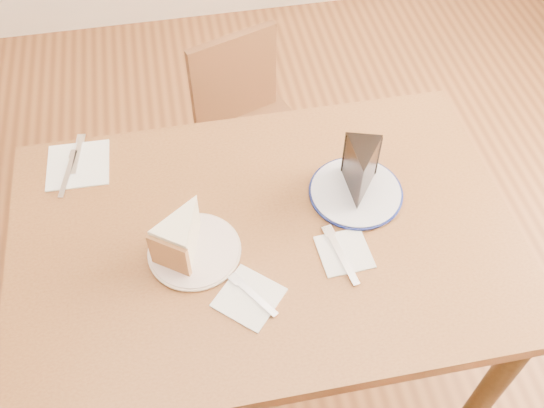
{
  "coord_description": "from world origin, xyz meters",
  "views": [
    {
      "loc": [
        -0.14,
        -0.83,
        1.92
      ],
      "look_at": [
        0.03,
        0.04,
        0.8
      ],
      "focal_mm": 40.0,
      "sensor_mm": 36.0,
      "label": 1
    }
  ],
  "objects_px": {
    "chair_far": "(252,135)",
    "carrot_cake": "(185,232)",
    "table": "(265,256)",
    "plate_cream": "(195,251)",
    "chocolate_cake": "(360,174)",
    "plate_navy": "(356,192)"
  },
  "relations": [
    {
      "from": "plate_cream",
      "to": "plate_navy",
      "type": "xyz_separation_m",
      "value": [
        0.41,
        0.1,
        0.0
      ]
    },
    {
      "from": "plate_navy",
      "to": "carrot_cake",
      "type": "distance_m",
      "value": 0.44
    },
    {
      "from": "carrot_cake",
      "to": "chocolate_cake",
      "type": "height_order",
      "value": "chocolate_cake"
    },
    {
      "from": "chair_far",
      "to": "carrot_cake",
      "type": "xyz_separation_m",
      "value": [
        -0.26,
        -0.66,
        0.39
      ]
    },
    {
      "from": "chair_far",
      "to": "plate_cream",
      "type": "xyz_separation_m",
      "value": [
        -0.24,
        -0.68,
        0.34
      ]
    },
    {
      "from": "plate_navy",
      "to": "carrot_cake",
      "type": "relative_size",
      "value": 1.7
    },
    {
      "from": "table",
      "to": "plate_cream",
      "type": "bearing_deg",
      "value": -171.63
    },
    {
      "from": "chocolate_cake",
      "to": "plate_cream",
      "type": "bearing_deg",
      "value": 30.71
    },
    {
      "from": "plate_navy",
      "to": "carrot_cake",
      "type": "xyz_separation_m",
      "value": [
        -0.43,
        -0.08,
        0.05
      ]
    },
    {
      "from": "table",
      "to": "chocolate_cake",
      "type": "distance_m",
      "value": 0.31
    },
    {
      "from": "chair_far",
      "to": "chocolate_cake",
      "type": "distance_m",
      "value": 0.73
    },
    {
      "from": "chair_far",
      "to": "plate_navy",
      "type": "distance_m",
      "value": 0.69
    },
    {
      "from": "plate_cream",
      "to": "chocolate_cake",
      "type": "xyz_separation_m",
      "value": [
        0.42,
        0.1,
        0.07
      ]
    },
    {
      "from": "table",
      "to": "carrot_cake",
      "type": "bearing_deg",
      "value": -178.02
    },
    {
      "from": "plate_navy",
      "to": "table",
      "type": "bearing_deg",
      "value": -163.17
    },
    {
      "from": "table",
      "to": "plate_navy",
      "type": "xyz_separation_m",
      "value": [
        0.25,
        0.07,
        0.1
      ]
    },
    {
      "from": "table",
      "to": "chocolate_cake",
      "type": "bearing_deg",
      "value": 16.71
    },
    {
      "from": "chair_far",
      "to": "chocolate_cake",
      "type": "relative_size",
      "value": 5.99
    },
    {
      "from": "chair_far",
      "to": "carrot_cake",
      "type": "bearing_deg",
      "value": 49.46
    },
    {
      "from": "plate_navy",
      "to": "chocolate_cake",
      "type": "xyz_separation_m",
      "value": [
        0.0,
        0.0,
        0.07
      ]
    },
    {
      "from": "chair_far",
      "to": "carrot_cake",
      "type": "height_order",
      "value": "carrot_cake"
    },
    {
      "from": "table",
      "to": "carrot_cake",
      "type": "relative_size",
      "value": 9.11
    }
  ]
}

